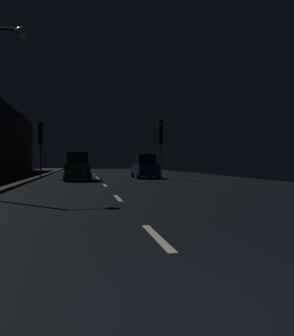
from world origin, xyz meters
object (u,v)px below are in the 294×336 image
object	(u,v)px
car_parked_right_far	(145,167)
car_approaching_headlights	(78,168)
traffic_light_far_left	(41,138)
traffic_light_far_right	(161,137)

from	to	relation	value
car_parked_right_far	car_approaching_headlights	bearing A→B (deg)	113.49
traffic_light_far_left	car_approaching_headlights	world-z (taller)	traffic_light_far_left
car_parked_right_far	traffic_light_far_right	bearing A→B (deg)	-163.10
traffic_light_far_right	car_parked_right_far	world-z (taller)	traffic_light_far_right
traffic_light_far_right	car_approaching_headlights	xyz separation A→B (m)	(-6.55, 0.12, -2.49)
traffic_light_far_left	traffic_light_far_right	size ratio (longest dim) A/B	1.01
traffic_light_far_left	car_approaching_headlights	distance (m)	5.53
traffic_light_far_left	traffic_light_far_right	world-z (taller)	traffic_light_far_left
traffic_light_far_left	traffic_light_far_right	distance (m)	10.47
car_approaching_headlights	traffic_light_far_right	bearing A→B (deg)	88.95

